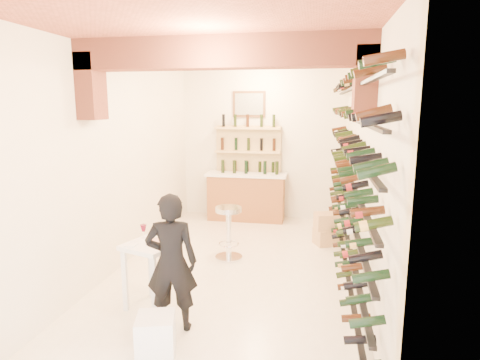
% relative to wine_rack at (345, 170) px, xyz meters
% --- Properties ---
extents(ground, '(6.00, 6.00, 0.00)m').
position_rel_wine_rack_xyz_m(ground, '(-1.53, 0.00, -1.55)').
color(ground, white).
rests_on(ground, ground).
extents(room_shell, '(3.52, 6.02, 3.21)m').
position_rel_wine_rack_xyz_m(room_shell, '(-1.53, -0.26, 0.70)').
color(room_shell, white).
rests_on(room_shell, ground).
extents(wine_rack, '(0.32, 5.70, 2.56)m').
position_rel_wine_rack_xyz_m(wine_rack, '(0.00, 0.00, 0.00)').
color(wine_rack, black).
rests_on(wine_rack, ground).
extents(back_counter, '(1.70, 0.62, 1.29)m').
position_rel_wine_rack_xyz_m(back_counter, '(-1.83, 2.65, -1.02)').
color(back_counter, '#995D2F').
rests_on(back_counter, ground).
extents(back_shelving, '(1.40, 0.31, 2.73)m').
position_rel_wine_rack_xyz_m(back_shelving, '(-1.83, 2.89, -0.38)').
color(back_shelving, tan).
rests_on(back_shelving, ground).
extents(tasting_table, '(0.71, 0.71, 0.99)m').
position_rel_wine_rack_xyz_m(tasting_table, '(-2.30, -1.37, -0.88)').
color(tasting_table, white).
rests_on(tasting_table, ground).
extents(white_stool, '(0.44, 0.44, 0.45)m').
position_rel_wine_rack_xyz_m(white_stool, '(-1.86, -2.35, -1.33)').
color(white_stool, white).
rests_on(white_stool, ground).
extents(person, '(0.62, 0.47, 1.53)m').
position_rel_wine_rack_xyz_m(person, '(-1.89, -1.79, -0.78)').
color(person, black).
rests_on(person, ground).
extents(chrome_barstool, '(0.44, 0.44, 0.85)m').
position_rel_wine_rack_xyz_m(chrome_barstool, '(-1.73, 0.36, -1.06)').
color(chrome_barstool, silver).
rests_on(chrome_barstool, ground).
extents(crate_lower, '(0.57, 0.50, 0.29)m').
position_rel_wine_rack_xyz_m(crate_lower, '(-0.13, 1.34, -1.41)').
color(crate_lower, tan).
rests_on(crate_lower, ground).
extents(crate_upper, '(0.55, 0.45, 0.28)m').
position_rel_wine_rack_xyz_m(crate_upper, '(-0.13, 1.34, -1.12)').
color(crate_upper, tan).
rests_on(crate_upper, crate_lower).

